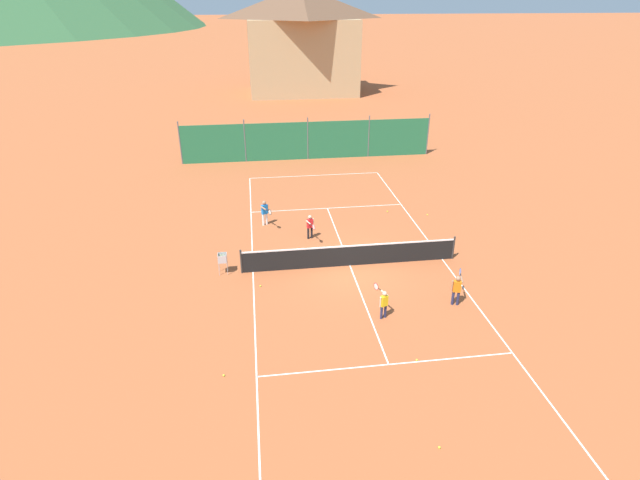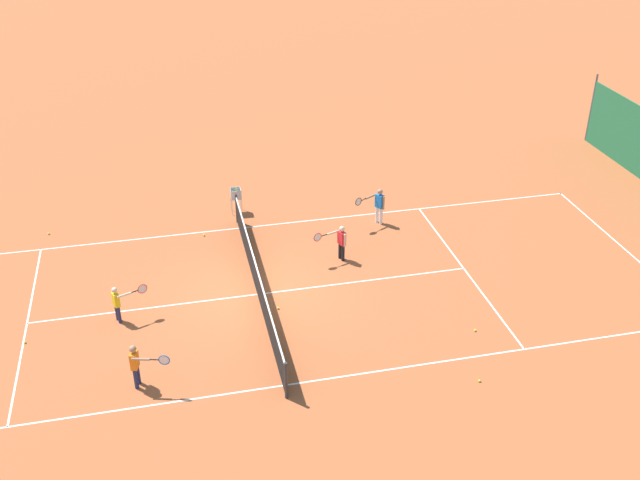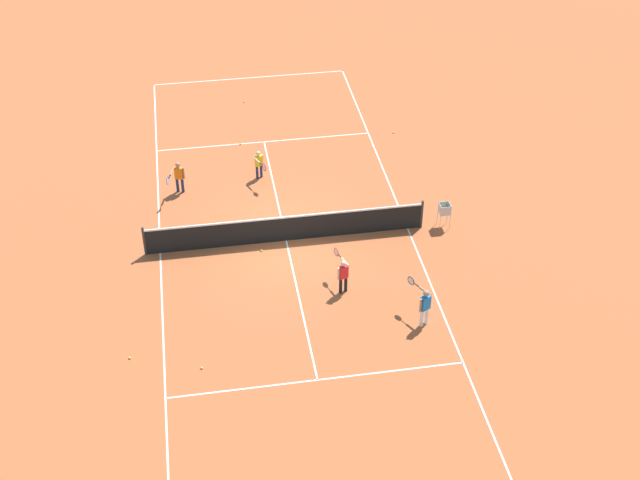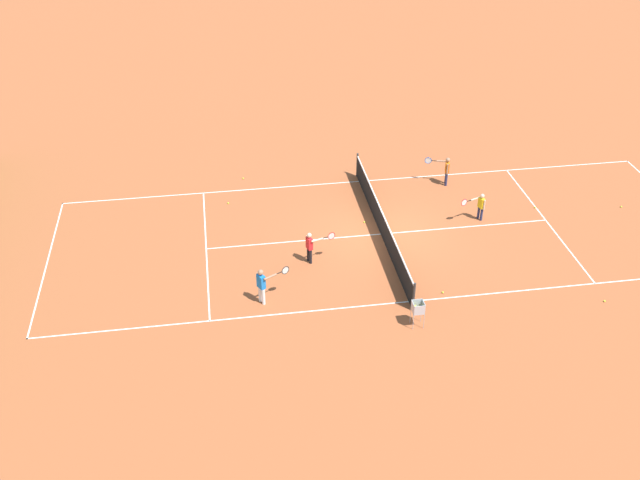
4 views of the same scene
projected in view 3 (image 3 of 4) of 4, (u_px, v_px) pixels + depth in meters
The scene contains 15 objects.
ground_plane at pixel (286, 240), 29.23m from camera, with size 600.00×600.00×0.00m, color #A8542D.
court_line_markings at pixel (286, 240), 29.23m from camera, with size 8.25×23.85×0.01m.
tennis_net at pixel (286, 228), 28.93m from camera, with size 9.18×0.08×1.06m.
player_far_baseline at pixel (259, 163), 31.84m from camera, with size 0.36×0.98×1.10m.
player_near_baseline at pixel (343, 273), 26.78m from camera, with size 0.38×1.03×1.18m.
player_far_service at pixel (424, 304), 25.55m from camera, with size 0.50×1.08×1.28m.
player_near_service at pixel (178, 176), 31.06m from camera, with size 0.63×0.96×1.21m.
tennis_ball_near_corner at pixel (261, 250), 28.74m from camera, with size 0.07×0.07×0.07m, color #CCE033.
tennis_ball_by_net_right at pixel (392, 208), 30.66m from camera, with size 0.07×0.07×0.07m, color #CCE033.
tennis_ball_alley_left at pixel (394, 132), 34.79m from camera, with size 0.07×0.07×0.07m, color #CCE033.
tennis_ball_far_corner at pixel (244, 102), 36.80m from camera, with size 0.07×0.07×0.07m, color #CCE033.
tennis_ball_by_net_left at pixel (130, 358), 24.82m from camera, with size 0.07×0.07×0.07m, color #CCE033.
tennis_ball_alley_right at pixel (202, 368), 24.51m from camera, with size 0.07×0.07×0.07m, color #CCE033.
tennis_ball_service_box at pixel (240, 144), 34.10m from camera, with size 0.07×0.07×0.07m, color #CCE033.
ball_hopper at pixel (445, 210), 29.46m from camera, with size 0.36×0.36×0.89m.
Camera 3 is at (2.72, 23.22, 17.58)m, focal length 50.00 mm.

